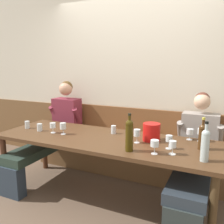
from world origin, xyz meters
name	(u,v)px	position (x,y,z in m)	size (l,w,h in m)	color
ground_plane	(101,201)	(0.00, 0.00, -0.01)	(6.80, 6.80, 0.02)	brown
room_wall_back	(135,76)	(0.00, 1.09, 1.40)	(6.80, 0.08, 2.80)	beige
wood_wainscot_panel	(132,139)	(0.00, 1.04, 0.45)	(6.80, 0.03, 0.90)	brown
wall_bench	(127,155)	(0.00, 0.83, 0.28)	(2.84, 0.42, 0.94)	brown
dining_table	(104,144)	(0.00, 0.09, 0.67)	(2.54, 0.88, 0.74)	#4D321D
person_center_right_seat	(53,129)	(-1.02, 0.45, 0.63)	(0.52, 1.35, 1.31)	#263240
person_left_seat	(196,154)	(0.97, 0.42, 0.59)	(0.54, 1.34, 1.24)	#293231
ice_bucket	(151,132)	(0.52, 0.23, 0.84)	(0.19, 0.19, 0.19)	red
wine_bottle_green_tall	(205,144)	(1.09, -0.14, 0.89)	(0.07, 0.07, 0.35)	#B1C3C3
wine_bottle_clear_water	(129,134)	(0.41, -0.19, 0.91)	(0.08, 0.08, 0.37)	#3C2F0A
wine_bottle_amber_mid	(202,136)	(1.05, 0.16, 0.88)	(0.07, 0.07, 0.32)	#452A13
wine_glass_right_end	(173,145)	(0.81, -0.10, 0.83)	(0.07, 0.07, 0.13)	silver
wine_glass_mid_left	(155,144)	(0.66, -0.16, 0.84)	(0.08, 0.08, 0.14)	silver
wine_glass_left_end	(63,127)	(-0.51, 0.02, 0.83)	(0.07, 0.07, 0.14)	silver
wine_glass_near_bucket	(201,132)	(1.01, 0.43, 0.84)	(0.07, 0.07, 0.14)	silver
wine_glass_mid_right	(53,126)	(-0.66, 0.01, 0.83)	(0.07, 0.07, 0.13)	silver
wine_glass_center_rear	(169,139)	(0.75, 0.04, 0.84)	(0.07, 0.07, 0.14)	silver
wine_glass_by_bottle	(190,132)	(0.90, 0.44, 0.82)	(0.08, 0.08, 0.12)	silver
wine_glass_center_front	(137,133)	(0.40, 0.08, 0.84)	(0.07, 0.07, 0.15)	silver
water_tumbler_left	(40,127)	(-0.87, 0.01, 0.79)	(0.07, 0.07, 0.09)	silver
water_tumbler_center	(114,130)	(0.02, 0.30, 0.79)	(0.06, 0.06, 0.10)	silver
water_tumbler_right	(27,125)	(-1.10, 0.04, 0.79)	(0.06, 0.06, 0.10)	silver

